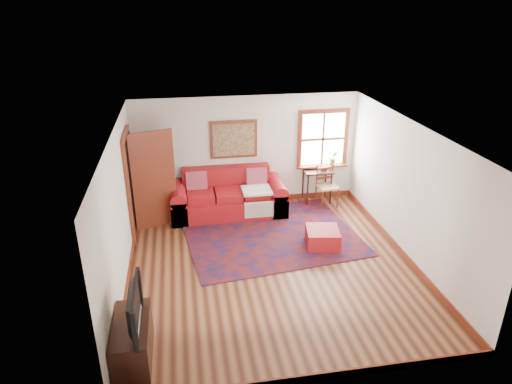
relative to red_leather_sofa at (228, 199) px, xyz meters
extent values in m
plane|color=#421F11|center=(0.50, -2.27, -0.32)|extent=(5.50, 5.50, 0.00)
cube|color=silver|center=(0.50, 0.48, 0.93)|extent=(5.00, 0.04, 2.50)
cube|color=silver|center=(0.50, -5.02, 0.93)|extent=(5.00, 0.04, 2.50)
cube|color=silver|center=(-2.00, -2.27, 0.93)|extent=(0.04, 5.50, 2.50)
cube|color=silver|center=(3.00, -2.27, 0.93)|extent=(0.04, 5.50, 2.50)
cube|color=white|center=(0.50, -2.27, 2.18)|extent=(5.00, 5.50, 0.04)
cube|color=maroon|center=(0.50, 0.47, -0.26)|extent=(5.00, 0.03, 0.12)
cube|color=maroon|center=(-1.99, -2.27, -0.26)|extent=(0.03, 5.50, 0.12)
cube|color=maroon|center=(2.98, -2.27, -0.26)|extent=(0.03, 5.50, 0.12)
cube|color=white|center=(2.25, 0.47, 1.13)|extent=(1.00, 0.02, 1.20)
cube|color=maroon|center=(2.25, 0.45, 1.77)|extent=(1.18, 0.06, 0.09)
cube|color=maroon|center=(2.25, 0.45, 0.48)|extent=(1.18, 0.06, 0.09)
cube|color=maroon|center=(1.70, 0.45, 1.13)|extent=(0.09, 0.06, 1.20)
cube|color=maroon|center=(2.79, 0.45, 1.13)|extent=(0.09, 0.06, 1.20)
cube|color=maroon|center=(2.25, 0.45, 1.13)|extent=(1.00, 0.04, 0.05)
cube|color=maroon|center=(2.25, 0.38, 0.51)|extent=(1.15, 0.20, 0.04)
imported|color=#3E7027|center=(2.50, 0.36, 0.69)|extent=(0.18, 0.15, 0.33)
cube|color=black|center=(-1.99, -0.67, 0.70)|extent=(0.02, 0.90, 2.05)
cube|color=maroon|center=(-1.96, -1.16, 0.70)|extent=(0.06, 0.09, 2.05)
cube|color=maroon|center=(-1.96, -0.17, 0.70)|extent=(0.06, 0.09, 2.05)
cube|color=maroon|center=(-1.96, -0.67, 1.77)|extent=(0.06, 1.08, 0.09)
cube|color=maroon|center=(-1.54, -0.37, 0.70)|extent=(0.86, 0.35, 2.05)
cube|color=silver|center=(-1.54, -0.37, 0.80)|extent=(0.56, 0.22, 1.33)
cube|color=maroon|center=(0.20, 0.46, 1.23)|extent=(1.05, 0.04, 0.85)
cube|color=tan|center=(0.20, 0.43, 1.23)|extent=(0.92, 0.03, 0.72)
cube|color=#62140E|center=(0.73, -1.21, -0.31)|extent=(3.65, 3.07, 0.02)
cube|color=maroon|center=(0.00, -0.06, -0.11)|extent=(2.50, 1.03, 0.43)
cube|color=maroon|center=(0.00, 0.31, 0.38)|extent=(1.94, 0.28, 0.54)
cube|color=maroon|center=(-1.08, -0.06, -0.05)|extent=(0.35, 1.03, 0.54)
cube|color=maroon|center=(1.07, -0.06, -0.05)|extent=(0.35, 1.03, 0.54)
cube|color=#C34E1B|center=(-0.67, 0.13, 0.41)|extent=(0.46, 0.22, 0.47)
cube|color=#C34E1B|center=(0.66, 0.13, 0.41)|extent=(0.46, 0.22, 0.47)
cube|color=silver|center=(0.60, -0.26, 0.28)|extent=(0.63, 0.57, 0.04)
cube|color=maroon|center=(1.62, -1.77, -0.15)|extent=(0.71, 0.71, 0.35)
cube|color=black|center=(2.10, 0.26, 0.44)|extent=(0.65, 0.49, 0.04)
cylinder|color=black|center=(1.83, 0.06, 0.05)|extent=(0.04, 0.04, 0.74)
cylinder|color=black|center=(2.38, 0.06, 0.05)|extent=(0.04, 0.04, 0.74)
cylinder|color=black|center=(1.83, 0.47, 0.05)|extent=(0.04, 0.04, 0.74)
cylinder|color=black|center=(2.38, 0.47, 0.05)|extent=(0.04, 0.04, 0.74)
cube|color=tan|center=(2.26, -0.02, 0.15)|extent=(0.49, 0.47, 0.04)
cylinder|color=maroon|center=(2.10, -0.22, -0.10)|extent=(0.04, 0.04, 0.45)
cylinder|color=maroon|center=(2.48, -0.17, -0.10)|extent=(0.04, 0.04, 0.45)
cylinder|color=maroon|center=(2.05, 0.14, 0.15)|extent=(0.04, 0.04, 0.95)
cylinder|color=maroon|center=(2.43, 0.18, 0.15)|extent=(0.04, 0.04, 0.95)
cube|color=maroon|center=(2.24, 0.16, 0.41)|extent=(0.38, 0.08, 0.28)
cube|color=black|center=(-1.75, -4.21, -0.04)|extent=(0.47, 1.05, 0.57)
imported|color=black|center=(-1.73, -4.27, 0.54)|extent=(0.13, 0.99, 0.57)
cylinder|color=silver|center=(-1.70, -3.82, 0.34)|extent=(0.12, 0.12, 0.18)
cylinder|color=#FFA53F|center=(-1.70, -3.82, 0.31)|extent=(0.07, 0.07, 0.12)
camera|label=1|loc=(-0.94, -9.14, 4.17)|focal=32.00mm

